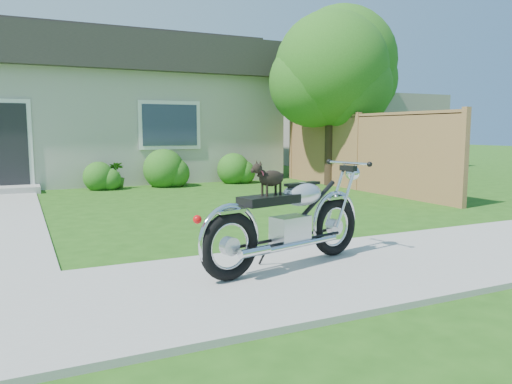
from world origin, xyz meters
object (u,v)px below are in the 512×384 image
Objects in this scene: tree_near at (337,74)px; tree_far at (346,67)px; motorcycle_with_dog at (290,220)px; potted_plant_right at (117,175)px; fence at (358,152)px; house at (61,107)px.

tree_near is 3.36m from tree_far.
tree_near is 8.65m from motorcycle_with_dog.
tree_far reaches higher than potted_plant_right.
potted_plant_right is 0.31× the size of motorcycle_with_dog.
fence is at bearing -121.03° from tree_far.
tree_near is 6.77× the size of potted_plant_right.
tree_near reaches higher than fence.
tree_near is (6.39, -5.15, 0.76)m from house.
fence is 1.21× the size of tree_far.
house is at bearing 141.14° from tree_near.
house is 11.92m from motorcycle_with_dog.
fence is 1.45× the size of tree_near.
tree_near is 2.08× the size of motorcycle_with_dog.
house is 8.25m from tree_near.
tree_far is at bearing -16.98° from house.
house is 4.02m from potted_plant_right.
tree_far is 8.19m from potted_plant_right.
motorcycle_with_dog reaches higher than potted_plant_right.
tree_near is at bearing -38.86° from house.
house is at bearing 105.98° from potted_plant_right.
fence reaches higher than potted_plant_right.
potted_plant_right is at bearing 162.48° from tree_near.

